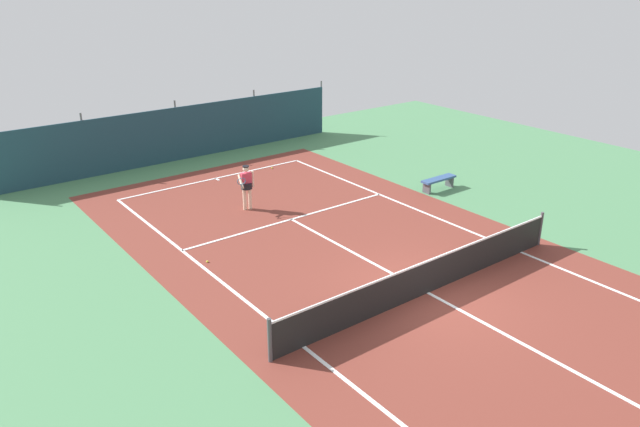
{
  "coord_description": "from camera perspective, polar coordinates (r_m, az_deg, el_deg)",
  "views": [
    {
      "loc": [
        -10.89,
        -9.52,
        8.09
      ],
      "look_at": [
        -0.21,
        4.48,
        0.9
      ],
      "focal_mm": 33.87,
      "sensor_mm": 36.0,
      "label": 1
    }
  ],
  "objects": [
    {
      "name": "courtside_bench",
      "position": [
        24.03,
        11.15,
        3.05
      ],
      "size": [
        1.6,
        0.4,
        0.49
      ],
      "color": "#335184",
      "rests_on": "ground"
    },
    {
      "name": "court_surface",
      "position": [
        16.57,
        10.12,
        -7.39
      ],
      "size": [
        11.02,
        26.6,
        0.01
      ],
      "color": "brown",
      "rests_on": "ground"
    },
    {
      "name": "tennis_player",
      "position": [
        21.59,
        -6.97,
        2.77
      ],
      "size": [
        0.81,
        0.68,
        1.64
      ],
      "rotation": [
        0.0,
        0.0,
        2.87
      ],
      "color": "beige",
      "rests_on": "ground"
    },
    {
      "name": "tennis_ball_near_player",
      "position": [
        26.32,
        -4.55,
        4.32
      ],
      "size": [
        0.07,
        0.07,
        0.07
      ],
      "primitive_type": "sphere",
      "color": "#CCDB33",
      "rests_on": "ground"
    },
    {
      "name": "back_fence",
      "position": [
        28.47,
        -13.6,
        6.48
      ],
      "size": [
        16.3,
        0.98,
        2.7
      ],
      "color": "#1E3D4C",
      "rests_on": "ground"
    },
    {
      "name": "tennis_net",
      "position": [
        16.33,
        10.23,
        -5.84
      ],
      "size": [
        10.12,
        0.1,
        1.1
      ],
      "color": "black",
      "rests_on": "ground"
    },
    {
      "name": "tennis_ball_midcourt",
      "position": [
        18.19,
        -10.6,
        -4.48
      ],
      "size": [
        0.07,
        0.07,
        0.07
      ],
      "primitive_type": "sphere",
      "color": "#CCDB33",
      "rests_on": "ground"
    },
    {
      "name": "ground_plane",
      "position": [
        16.57,
        10.11,
        -7.39
      ],
      "size": [
        36.0,
        36.0,
        0.0
      ],
      "primitive_type": "plane",
      "color": "#4C8456"
    }
  ]
}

